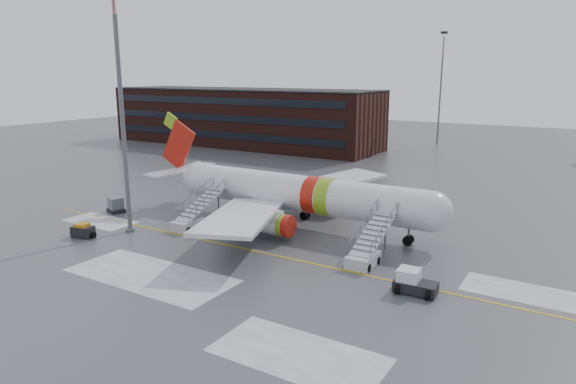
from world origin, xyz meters
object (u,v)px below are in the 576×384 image
Objects in this scene: airstair_aft at (193,218)px; light_mast_near at (121,95)px; pushback_tug at (413,282)px; baggage_tractor at (83,231)px; airliner at (290,193)px; uld_container at (116,205)px; airstair_fwd at (367,251)px.

light_mast_near is (-4.60, -4.24, 12.58)m from airstair_aft.
airstair_aft is 0.29× the size of light_mast_near.
airstair_aft reaches higher than pushback_tug.
pushback_tug is at bearing 7.60° from baggage_tractor.
airliner is 11.05× the size of pushback_tug.
light_mast_near is at bearing -178.93° from pushback_tug.
airliner is at bearing 18.15° from uld_container.
airstair_fwd is at bearing 16.67° from baggage_tractor.
airliner is 13.45m from airstair_fwd.
light_mast_near is at bearing -169.96° from airstair_fwd.
airstair_fwd reaches higher than uld_container.
light_mast_near is (-29.20, -0.54, 12.87)m from pushback_tug.
airstair_aft is at bearing -0.46° from uld_container.
pushback_tug is at bearing -35.27° from airstair_fwd.
airliner is at bearing 150.42° from airstair_fwd.
airliner reaches higher than airstair_aft.
airstair_fwd is at bearing 144.73° from pushback_tug.
light_mast_near reaches higher than uld_container.
airstair_aft is at bearing 171.45° from pushback_tug.
airliner reaches higher than pushback_tug.
airliner is 19.38m from light_mast_near.
light_mast_near is at bearing 55.67° from baggage_tractor.
uld_container is (-11.80, 0.09, -0.27)m from airstair_aft.
pushback_tug is 31.91m from light_mast_near.
uld_container is (-19.65, -6.44, -2.62)m from airliner.
pushback_tug is at bearing -8.55° from airstair_aft.
airliner is at bearing 148.57° from pushback_tug.
airstair_aft is at bearing 48.10° from baggage_tractor.
uld_container is 0.89× the size of baggage_tractor.
pushback_tug is 31.99m from baggage_tractor.
pushback_tug reaches higher than uld_container.
pushback_tug is 0.12× the size of light_mast_near.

